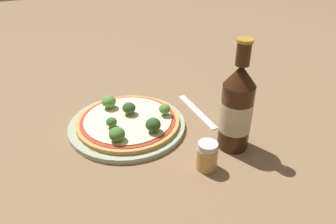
# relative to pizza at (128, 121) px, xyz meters

# --- Properties ---
(ground_plane) EXTENTS (3.00, 3.00, 0.00)m
(ground_plane) POSITION_rel_pizza_xyz_m (0.01, 0.03, -0.02)
(ground_plane) COLOR #846647
(plate) EXTENTS (0.28, 0.28, 0.01)m
(plate) POSITION_rel_pizza_xyz_m (-0.00, 0.00, -0.01)
(plate) COLOR #A3B293
(plate) RESTS_ON ground_plane
(pizza) EXTENTS (0.24, 0.24, 0.01)m
(pizza) POSITION_rel_pizza_xyz_m (0.00, 0.00, 0.00)
(pizza) COLOR tan
(pizza) RESTS_ON plate
(broccoli_floret_0) EXTENTS (0.03, 0.03, 0.03)m
(broccoli_floret_0) POSITION_rel_pizza_xyz_m (0.04, -0.07, 0.02)
(broccoli_floret_0) COLOR #7A9E5B
(broccoli_floret_0) RESTS_ON pizza
(broccoli_floret_1) EXTENTS (0.02, 0.02, 0.02)m
(broccoli_floret_1) POSITION_rel_pizza_xyz_m (-0.04, -0.02, 0.02)
(broccoli_floret_1) COLOR #7A9E5B
(broccoli_floret_1) RESTS_ON pizza
(broccoli_floret_2) EXTENTS (0.03, 0.03, 0.03)m
(broccoli_floret_2) POSITION_rel_pizza_xyz_m (-0.03, 0.07, 0.02)
(broccoli_floret_2) COLOR #7A9E5B
(broccoli_floret_2) RESTS_ON pizza
(broccoli_floret_3) EXTENTS (0.03, 0.03, 0.03)m
(broccoli_floret_3) POSITION_rel_pizza_xyz_m (0.09, -0.02, 0.02)
(broccoli_floret_3) COLOR #7A9E5B
(broccoli_floret_3) RESTS_ON pizza
(broccoli_floret_4) EXTENTS (0.03, 0.03, 0.03)m
(broccoli_floret_4) POSITION_rel_pizza_xyz_m (-0.04, -0.07, 0.02)
(broccoli_floret_4) COLOR #7A9E5B
(broccoli_floret_4) RESTS_ON pizza
(broccoli_floret_5) EXTENTS (0.03, 0.03, 0.03)m
(broccoli_floret_5) POSITION_rel_pizza_xyz_m (0.01, 0.02, 0.02)
(broccoli_floret_5) COLOR #7A9E5B
(broccoli_floret_5) RESTS_ON pizza
(beer_bottle) EXTENTS (0.07, 0.07, 0.24)m
(beer_bottle) POSITION_rel_pizza_xyz_m (0.20, -0.15, 0.08)
(beer_bottle) COLOR #381E0F
(beer_bottle) RESTS_ON ground_plane
(pepper_shaker) EXTENTS (0.04, 0.04, 0.06)m
(pepper_shaker) POSITION_rel_pizza_xyz_m (0.11, -0.20, 0.01)
(pepper_shaker) COLOR tan
(pepper_shaker) RESTS_ON ground_plane
(fork) EXTENTS (0.03, 0.18, 0.00)m
(fork) POSITION_rel_pizza_xyz_m (0.19, 0.01, -0.02)
(fork) COLOR silver
(fork) RESTS_ON ground_plane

